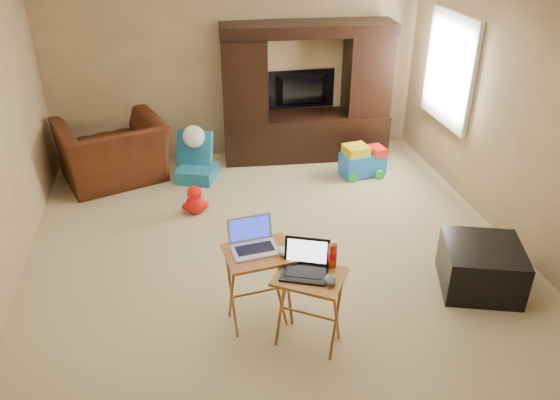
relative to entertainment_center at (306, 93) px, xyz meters
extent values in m
plane|color=#CDBE8E|center=(-0.89, -2.44, -0.93)|extent=(5.50, 5.50, 0.00)
plane|color=silver|center=(-0.89, -2.44, 1.57)|extent=(5.50, 5.50, 0.00)
plane|color=tan|center=(-0.89, 0.31, 0.32)|extent=(5.00, 0.00, 5.00)
plane|color=tan|center=(-0.89, -5.19, 0.32)|extent=(5.00, 0.00, 5.00)
plane|color=tan|center=(1.61, -2.44, 0.32)|extent=(0.00, 5.50, 5.50)
plane|color=white|center=(1.59, -0.89, 0.47)|extent=(0.00, 1.20, 1.20)
cube|color=white|center=(1.57, -0.89, 0.47)|extent=(0.06, 1.14, 1.34)
cube|color=black|center=(0.00, 0.00, 0.00)|extent=(2.30, 0.75, 1.85)
imported|color=black|center=(0.00, 0.22, -0.04)|extent=(0.94, 0.13, 0.54)
imported|color=#48200F|center=(-2.59, -0.26, -0.52)|extent=(1.53, 1.44, 0.81)
cube|color=black|center=(0.90, -3.24, -0.70)|extent=(0.87, 0.87, 0.44)
cube|color=#9A6525|center=(-1.20, -3.31, -0.57)|extent=(0.60, 0.51, 0.72)
cube|color=#9D6426|center=(-0.86, -3.65, -0.59)|extent=(0.66, 0.63, 0.68)
cube|color=#BABABF|center=(-1.23, -3.28, -0.09)|extent=(0.41, 0.35, 0.24)
cube|color=black|center=(-0.90, -3.63, -0.13)|extent=(0.44, 0.40, 0.24)
ellipsoid|color=silver|center=(-1.01, -3.38, -0.18)|extent=(0.14, 0.17, 0.06)
ellipsoid|color=#46454B|center=(-0.73, -3.77, -0.22)|extent=(0.11, 0.15, 0.06)
cylinder|color=red|center=(-0.66, -3.57, -0.14)|extent=(0.07, 0.07, 0.21)
camera|label=1|loc=(-1.75, -6.93, 2.30)|focal=35.00mm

